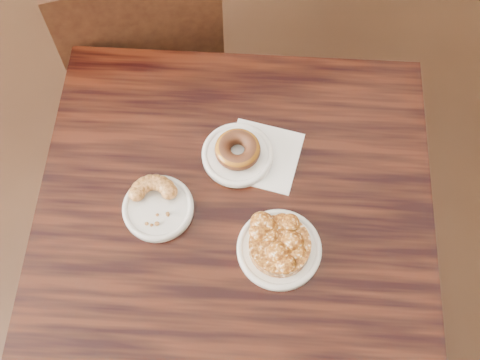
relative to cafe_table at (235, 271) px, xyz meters
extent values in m
plane|color=black|center=(-0.01, 0.08, -0.38)|extent=(5.00, 5.00, 0.00)
cube|color=black|center=(0.00, 0.00, 0.00)|extent=(1.01, 1.01, 0.75)
cube|color=white|center=(0.09, 0.12, 0.38)|extent=(0.20, 0.20, 0.00)
cylinder|color=white|center=(0.04, 0.13, 0.38)|extent=(0.15, 0.15, 0.01)
cylinder|color=silver|center=(-0.15, 0.05, 0.38)|extent=(0.14, 0.14, 0.01)
cylinder|color=white|center=(0.07, -0.10, 0.38)|extent=(0.17, 0.17, 0.01)
torus|color=brown|center=(0.04, 0.13, 0.41)|extent=(0.10, 0.10, 0.03)
camera|label=1|loc=(-0.10, -0.46, 1.50)|focal=45.00mm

